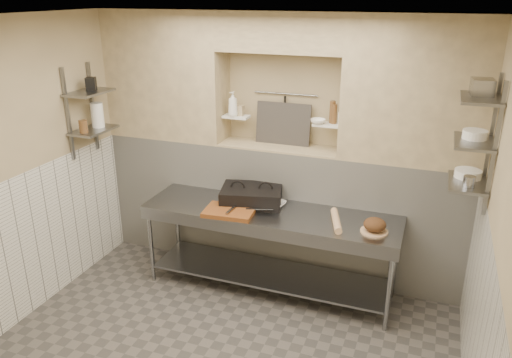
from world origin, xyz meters
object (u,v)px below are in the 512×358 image
at_px(bread_loaf, 375,225).
at_px(jug_left, 97,115).
at_px(bowl_alcove, 318,121).
at_px(rolling_pin, 336,221).
at_px(bottle_soap, 233,104).
at_px(cutting_board, 229,212).
at_px(prep_table, 269,235).
at_px(panini_press, 252,196).
at_px(mixing_bowl, 275,204).

height_order(bread_loaf, jug_left, jug_left).
distance_m(bread_loaf, bowl_alcove, 1.21).
bearing_deg(bread_loaf, rolling_pin, 172.62).
bearing_deg(bottle_soap, cutting_board, -71.15).
relative_size(rolling_pin, bowl_alcove, 3.03).
relative_size(cutting_board, rolling_pin, 1.06).
bearing_deg(jug_left, bottle_soap, 23.10).
bearing_deg(prep_table, bowl_alcove, 57.67).
distance_m(cutting_board, bread_loaf, 1.41).
distance_m(prep_table, bread_loaf, 1.10).
xyz_separation_m(panini_press, bottle_soap, (-0.35, 0.37, 0.86)).
distance_m(prep_table, jug_left, 2.21).
bearing_deg(cutting_board, mixing_bowl, 40.55).
xyz_separation_m(prep_table, cutting_board, (-0.36, -0.17, 0.28)).
bearing_deg(mixing_bowl, rolling_pin, -15.11).
height_order(panini_press, rolling_pin, panini_press).
bearing_deg(rolling_pin, prep_table, 176.72).
height_order(bottle_soap, bowl_alcove, bottle_soap).
relative_size(cutting_board, bread_loaf, 2.37).
distance_m(bowl_alcove, jug_left, 2.32).
distance_m(panini_press, bowl_alcove, 1.02).
height_order(bread_loaf, bowl_alcove, bowl_alcove).
relative_size(bowl_alcove, jug_left, 0.58).
distance_m(panini_press, bread_loaf, 1.32).
relative_size(panini_press, cutting_board, 1.44).
bearing_deg(rolling_pin, mixing_bowl, 164.89).
bearing_deg(mixing_bowl, bowl_alcove, 49.65).
bearing_deg(jug_left, bread_loaf, -0.79).
height_order(mixing_bowl, bread_loaf, bread_loaf).
xyz_separation_m(mixing_bowl, rolling_pin, (0.67, -0.18, 0.01)).
distance_m(mixing_bowl, rolling_pin, 0.70).
bearing_deg(jug_left, bowl_alcove, 14.18).
xyz_separation_m(prep_table, bowl_alcove, (0.33, 0.52, 1.09)).
height_order(bowl_alcove, jug_left, jug_left).
relative_size(panini_press, jug_left, 2.70).
bearing_deg(cutting_board, prep_table, 25.65).
bearing_deg(rolling_pin, bowl_alcove, 121.81).
distance_m(cutting_board, bottle_soap, 1.18).
distance_m(cutting_board, bowl_alcove, 1.28).
distance_m(panini_press, jug_left, 1.85).
relative_size(mixing_bowl, jug_left, 0.83).
relative_size(panini_press, bowl_alcove, 4.64).
height_order(panini_press, bottle_soap, bottle_soap).
bearing_deg(rolling_pin, bread_loaf, -7.38).
xyz_separation_m(mixing_bowl, jug_left, (-1.93, -0.19, 0.82)).
height_order(prep_table, jug_left, jug_left).
relative_size(cutting_board, bowl_alcove, 3.22).
bearing_deg(bread_loaf, mixing_bowl, 167.55).
bearing_deg(rolling_pin, panini_press, 168.48).
xyz_separation_m(panini_press, cutting_board, (-0.11, -0.32, -0.06)).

